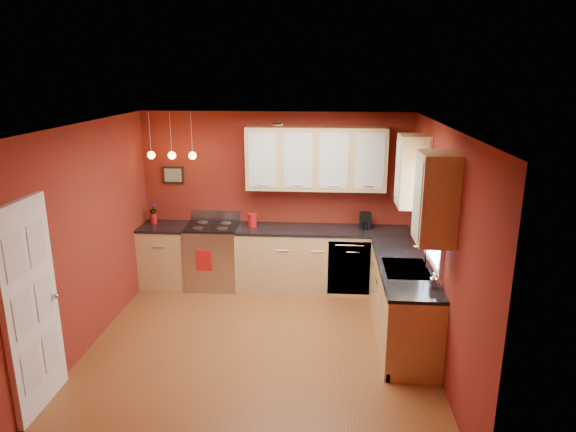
# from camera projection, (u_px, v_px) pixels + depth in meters

# --- Properties ---
(floor) EXTENTS (4.20, 4.20, 0.00)m
(floor) POSITION_uv_depth(u_px,v_px,m) (259.00, 348.00, 6.06)
(floor) COLOR brown
(floor) RESTS_ON ground
(ceiling) EXTENTS (4.00, 4.20, 0.02)m
(ceiling) POSITION_uv_depth(u_px,v_px,m) (255.00, 126.00, 5.36)
(ceiling) COLOR white
(ceiling) RESTS_ON wall_back
(wall_back) EXTENTS (4.00, 0.02, 2.60)m
(wall_back) POSITION_uv_depth(u_px,v_px,m) (276.00, 199.00, 7.72)
(wall_back) COLOR maroon
(wall_back) RESTS_ON floor
(wall_front) EXTENTS (4.00, 0.02, 2.60)m
(wall_front) POSITION_uv_depth(u_px,v_px,m) (219.00, 338.00, 3.69)
(wall_front) COLOR maroon
(wall_front) RESTS_ON floor
(wall_left) EXTENTS (0.02, 4.20, 2.60)m
(wall_left) POSITION_uv_depth(u_px,v_px,m) (84.00, 240.00, 5.85)
(wall_left) COLOR maroon
(wall_left) RESTS_ON floor
(wall_right) EXTENTS (0.02, 4.20, 2.60)m
(wall_right) POSITION_uv_depth(u_px,v_px,m) (440.00, 248.00, 5.56)
(wall_right) COLOR maroon
(wall_right) RESTS_ON floor
(base_cabinets_back_left) EXTENTS (0.70, 0.60, 0.90)m
(base_cabinets_back_left) POSITION_uv_depth(u_px,v_px,m) (166.00, 256.00, 7.78)
(base_cabinets_back_left) COLOR tan
(base_cabinets_back_left) RESTS_ON floor
(base_cabinets_back_right) EXTENTS (2.54, 0.60, 0.90)m
(base_cabinets_back_right) POSITION_uv_depth(u_px,v_px,m) (323.00, 260.00, 7.61)
(base_cabinets_back_right) COLOR tan
(base_cabinets_back_right) RESTS_ON floor
(base_cabinets_right) EXTENTS (0.60, 2.10, 0.90)m
(base_cabinets_right) POSITION_uv_depth(u_px,v_px,m) (402.00, 301.00, 6.25)
(base_cabinets_right) COLOR tan
(base_cabinets_right) RESTS_ON floor
(counter_back_left) EXTENTS (0.70, 0.62, 0.04)m
(counter_back_left) POSITION_uv_depth(u_px,v_px,m) (164.00, 227.00, 7.66)
(counter_back_left) COLOR black
(counter_back_left) RESTS_ON base_cabinets_back_left
(counter_back_right) EXTENTS (2.54, 0.62, 0.04)m
(counter_back_right) POSITION_uv_depth(u_px,v_px,m) (324.00, 230.00, 7.49)
(counter_back_right) COLOR black
(counter_back_right) RESTS_ON base_cabinets_back_right
(counter_right) EXTENTS (0.62, 2.10, 0.04)m
(counter_right) POSITION_uv_depth(u_px,v_px,m) (404.00, 265.00, 6.12)
(counter_right) COLOR black
(counter_right) RESTS_ON base_cabinets_right
(gas_range) EXTENTS (0.76, 0.64, 1.11)m
(gas_range) POSITION_uv_depth(u_px,v_px,m) (214.00, 255.00, 7.72)
(gas_range) COLOR #B1B0B5
(gas_range) RESTS_ON floor
(dishwasher_front) EXTENTS (0.60, 0.02, 0.80)m
(dishwasher_front) POSITION_uv_depth(u_px,v_px,m) (349.00, 268.00, 7.31)
(dishwasher_front) COLOR #B1B0B5
(dishwasher_front) RESTS_ON base_cabinets_back_right
(sink) EXTENTS (0.50, 0.70, 0.33)m
(sink) POSITION_uv_depth(u_px,v_px,m) (406.00, 270.00, 5.98)
(sink) COLOR gray
(sink) RESTS_ON counter_right
(window) EXTENTS (0.06, 1.02, 1.22)m
(window) POSITION_uv_depth(u_px,v_px,m) (435.00, 207.00, 5.75)
(window) COLOR white
(window) RESTS_ON wall_right
(door_left_wall) EXTENTS (0.12, 0.82, 2.05)m
(door_left_wall) POSITION_uv_depth(u_px,v_px,m) (31.00, 308.00, 4.77)
(door_left_wall) COLOR white
(door_left_wall) RESTS_ON floor
(upper_cabinets_back) EXTENTS (2.00, 0.35, 0.90)m
(upper_cabinets_back) POSITION_uv_depth(u_px,v_px,m) (316.00, 159.00, 7.34)
(upper_cabinets_back) COLOR tan
(upper_cabinets_back) RESTS_ON wall_back
(upper_cabinets_right) EXTENTS (0.35, 1.95, 0.90)m
(upper_cabinets_right) POSITION_uv_depth(u_px,v_px,m) (423.00, 183.00, 5.71)
(upper_cabinets_right) COLOR tan
(upper_cabinets_right) RESTS_ON wall_right
(wall_picture) EXTENTS (0.32, 0.03, 0.26)m
(wall_picture) POSITION_uv_depth(u_px,v_px,m) (173.00, 175.00, 7.72)
(wall_picture) COLOR black
(wall_picture) RESTS_ON wall_back
(pendant_lights) EXTENTS (0.71, 0.11, 0.66)m
(pendant_lights) POSITION_uv_depth(u_px,v_px,m) (172.00, 155.00, 7.30)
(pendant_lights) COLOR gray
(pendant_lights) RESTS_ON ceiling
(red_canister) EXTENTS (0.13, 0.13, 0.20)m
(red_canister) POSITION_uv_depth(u_px,v_px,m) (252.00, 220.00, 7.56)
(red_canister) COLOR #A91213
(red_canister) RESTS_ON counter_back_right
(red_vase) EXTENTS (0.10, 0.10, 0.15)m
(red_vase) POSITION_uv_depth(u_px,v_px,m) (154.00, 218.00, 7.74)
(red_vase) COLOR #A91213
(red_vase) RESTS_ON counter_back_left
(flowers) EXTENTS (0.12, 0.12, 0.18)m
(flowers) POSITION_uv_depth(u_px,v_px,m) (153.00, 209.00, 7.70)
(flowers) COLOR #A91213
(flowers) RESTS_ON red_vase
(coffee_maker) EXTENTS (0.18, 0.18, 0.24)m
(coffee_maker) POSITION_uv_depth(u_px,v_px,m) (365.00, 221.00, 7.47)
(coffee_maker) COLOR black
(coffee_maker) RESTS_ON counter_back_right
(soap_pump) EXTENTS (0.08, 0.08, 0.17)m
(soap_pump) POSITION_uv_depth(u_px,v_px,m) (434.00, 281.00, 5.41)
(soap_pump) COLOR silver
(soap_pump) RESTS_ON counter_right
(dish_towel) EXTENTS (0.23, 0.02, 0.31)m
(dish_towel) POSITION_uv_depth(u_px,v_px,m) (204.00, 261.00, 7.40)
(dish_towel) COLOR #A91213
(dish_towel) RESTS_ON gas_range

